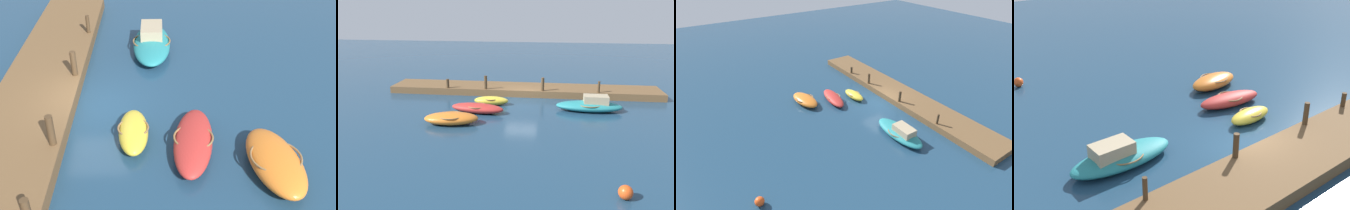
% 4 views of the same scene
% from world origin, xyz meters
% --- Properties ---
extents(ground_plane, '(84.00, 84.00, 0.00)m').
position_xyz_m(ground_plane, '(0.00, 0.00, 0.00)').
color(ground_plane, navy).
extents(dock_platform, '(22.34, 3.19, 0.56)m').
position_xyz_m(dock_platform, '(0.00, -2.34, 0.28)').
color(dock_platform, brown).
rests_on(dock_platform, ground_plane).
extents(rowboat_orange, '(3.56, 2.02, 0.75)m').
position_xyz_m(rowboat_orange, '(3.87, 6.13, 0.38)').
color(rowboat_orange, orange).
rests_on(rowboat_orange, ground_plane).
extents(dinghy_yellow, '(2.59, 1.15, 0.64)m').
position_xyz_m(dinghy_yellow, '(2.11, 1.58, 0.33)').
color(dinghy_yellow, gold).
rests_on(dinghy_yellow, ground_plane).
extents(motorboat_teal, '(4.61, 1.87, 1.14)m').
position_xyz_m(motorboat_teal, '(-5.05, 2.20, 0.42)').
color(motorboat_teal, teal).
rests_on(motorboat_teal, ground_plane).
extents(rowboat_red, '(3.88, 1.79, 0.67)m').
position_xyz_m(rowboat_red, '(2.73, 3.63, 0.34)').
color(rowboat_red, '#B72D28').
rests_on(rowboat_red, ground_plane).
extents(mooring_post_west, '(0.18, 0.18, 0.90)m').
position_xyz_m(mooring_post_west, '(-6.01, -1.00, 1.01)').
color(mooring_post_west, '#47331E').
rests_on(mooring_post_west, dock_platform).
extents(mooring_post_mid_west, '(0.24, 0.24, 1.06)m').
position_xyz_m(mooring_post_mid_west, '(-1.62, -1.00, 1.09)').
color(mooring_post_mid_west, '#47331E').
rests_on(mooring_post_mid_west, dock_platform).
extents(mooring_post_mid_east, '(0.25, 0.25, 1.09)m').
position_xyz_m(mooring_post_mid_east, '(3.01, -1.00, 1.11)').
color(mooring_post_mid_east, '#47331E').
rests_on(mooring_post_mid_east, dock_platform).
extents(mooring_post_east, '(0.24, 0.24, 0.73)m').
position_xyz_m(mooring_post_east, '(6.21, -1.00, 0.93)').
color(mooring_post_east, '#47331E').
rests_on(mooring_post_east, dock_platform).
extents(marker_buoy, '(0.57, 0.57, 0.57)m').
position_xyz_m(marker_buoy, '(-5.25, 13.64, 0.29)').
color(marker_buoy, '#E54C19').
rests_on(marker_buoy, ground_plane).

